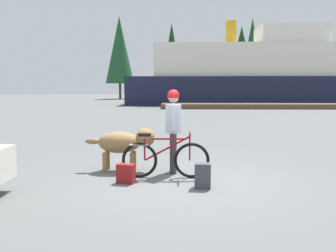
{
  "coord_description": "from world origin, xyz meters",
  "views": [
    {
      "loc": [
        0.01,
        -6.66,
        1.77
      ],
      "look_at": [
        -0.23,
        1.86,
        0.85
      ],
      "focal_mm": 38.71,
      "sensor_mm": 36.0,
      "label": 1
    }
  ],
  "objects": [
    {
      "name": "ground_plane",
      "position": [
        0.0,
        0.0,
        0.0
      ],
      "size": [
        160.0,
        160.0,
        0.0
      ],
      "primitive_type": "plane",
      "color": "#595B5B"
    },
    {
      "name": "bicycle",
      "position": [
        -0.25,
        0.25,
        0.38
      ],
      "size": [
        1.71,
        0.44,
        0.9
      ],
      "color": "black",
      "rests_on": "ground_plane"
    },
    {
      "name": "person_cyclist",
      "position": [
        -0.09,
        0.69,
        1.03
      ],
      "size": [
        0.32,
        0.53,
        1.72
      ],
      "color": "#333338",
      "rests_on": "ground_plane"
    },
    {
      "name": "dog",
      "position": [
        -1.12,
        0.83,
        0.61
      ],
      "size": [
        1.47,
        0.53,
        0.91
      ],
      "color": "olive",
      "rests_on": "ground_plane"
    },
    {
      "name": "backpack",
      "position": [
        0.44,
        -0.45,
        0.22
      ],
      "size": [
        0.3,
        0.22,
        0.44
      ],
      "primitive_type": "cube",
      "rotation": [
        0.0,
        0.0,
        -0.08
      ],
      "color": "#3F3F4C",
      "rests_on": "ground_plane"
    },
    {
      "name": "handbag_pannier",
      "position": [
        -0.95,
        -0.15,
        0.18
      ],
      "size": [
        0.35,
        0.25,
        0.36
      ],
      "primitive_type": "cube",
      "rotation": [
        0.0,
        0.0,
        -0.24
      ],
      "color": "maroon",
      "rests_on": "ground_plane"
    },
    {
      "name": "dock_pier",
      "position": [
        7.31,
        23.44,
        0.2
      ],
      "size": [
        17.4,
        2.43,
        0.4
      ],
      "primitive_type": "cube",
      "color": "brown",
      "rests_on": "ground_plane"
    },
    {
      "name": "ferry_boat",
      "position": [
        8.69,
        30.83,
        2.91
      ],
      "size": [
        27.26,
        7.15,
        8.37
      ],
      "color": "#191E38",
      "rests_on": "ground_plane"
    },
    {
      "name": "sailboat_moored",
      "position": [
        17.39,
        35.18,
        0.48
      ],
      "size": [
        8.8,
        2.46,
        7.73
      ],
      "color": "navy",
      "rests_on": "ground_plane"
    },
    {
      "name": "pine_tree_far_left",
      "position": [
        -8.65,
        47.03,
        7.16
      ],
      "size": [
        4.18,
        4.18,
        12.03
      ],
      "color": "#4C331E",
      "rests_on": "ground_plane"
    },
    {
      "name": "pine_tree_center",
      "position": [
        -0.99,
        46.31,
        6.62
      ],
      "size": [
        2.99,
        2.99,
        10.91
      ],
      "color": "#4C331E",
      "rests_on": "ground_plane"
    },
    {
      "name": "pine_tree_far_right",
      "position": [
        9.06,
        46.6,
        6.6
      ],
      "size": [
        3.66,
        3.66,
        10.43
      ],
      "color": "#4C331E",
      "rests_on": "ground_plane"
    },
    {
      "name": "pine_tree_mid_back",
      "position": [
        11.42,
        50.87,
        7.8
      ],
      "size": [
        3.05,
        3.05,
        12.41
      ],
      "color": "#4C331E",
      "rests_on": "ground_plane"
    }
  ]
}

